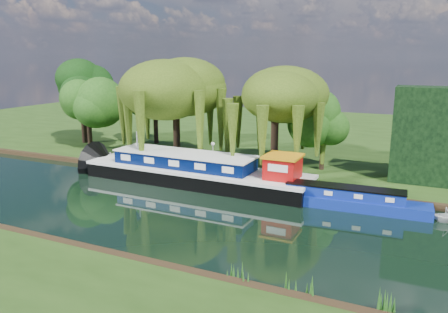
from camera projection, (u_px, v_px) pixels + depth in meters
The scene contains 16 objects.
ground at pixel (144, 205), 32.61m from camera, with size 120.00×120.00×0.00m, color black.
far_bank at pixel (283, 132), 62.58m from camera, with size 120.00×52.00×0.45m, color #1C380F.
dutch_barge at pixel (197, 172), 37.92m from camera, with size 20.59×4.93×4.33m.
narrowboat at pixel (344, 199), 31.96m from camera, with size 12.04×2.63×1.74m.
red_dinghy at pixel (100, 172), 41.96m from camera, with size 2.45×3.43×0.71m, color #9C0B0B.
white_cruiser at pixel (447, 222), 29.22m from camera, with size 1.87×2.17×1.14m, color silver.
willow_left at pixel (176, 90), 43.03m from camera, with size 8.19×8.19×9.82m.
willow_right at pixel (275, 103), 39.07m from camera, with size 7.14×7.14×8.69m.
tree_far_left at pixel (87, 102), 49.23m from camera, with size 4.88×4.88×7.86m.
tree_far_back at pixel (81, 91), 52.74m from camera, with size 5.44×5.44×9.14m.
tree_far_mid at pixel (155, 99), 52.45m from camera, with size 4.78×4.78×7.83m.
tree_far_right at pixel (324, 123), 40.21m from camera, with size 3.90×3.90×6.38m.
conifer_hedge at pixel (431, 136), 36.13m from camera, with size 6.00×3.00×8.00m, color black.
lamppost at pixel (213, 148), 41.13m from camera, with size 0.36×0.36×2.56m.
mooring_posts at pixel (193, 167), 40.02m from camera, with size 19.16×0.16×1.00m.
reeds_near at pixel (168, 257), 22.96m from camera, with size 33.70×1.50×1.10m.
Camera 1 is at (18.53, -25.53, 10.81)m, focal length 35.00 mm.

